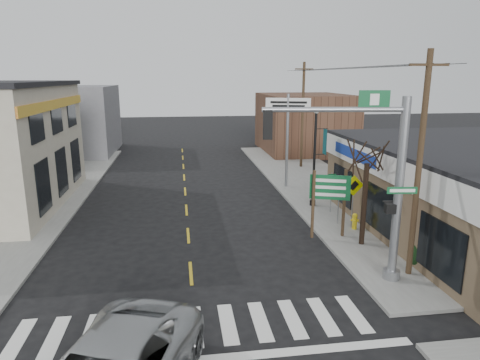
{
  "coord_description": "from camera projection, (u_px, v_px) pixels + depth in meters",
  "views": [
    {
      "loc": [
        -0.27,
        -11.07,
        7.27
      ],
      "look_at": [
        2.35,
        7.19,
        2.8
      ],
      "focal_mm": 32.0,
      "sensor_mm": 36.0,
      "label": 1
    }
  ],
  "objects": [
    {
      "name": "sidewalk_left",
      "position": [
        22.0,
        210.0,
        23.65
      ],
      "size": [
        6.0,
        38.0,
        0.13
      ],
      "primitive_type": "cube",
      "color": "slate",
      "rests_on": "ground"
    },
    {
      "name": "ground",
      "position": [
        195.0,
        334.0,
        12.4
      ],
      "size": [
        140.0,
        140.0,
        0.0
      ],
      "primitive_type": "plane",
      "color": "black",
      "rests_on": "ground"
    },
    {
      "name": "utility_pole_far",
      "position": [
        303.0,
        114.0,
        33.89
      ],
      "size": [
        1.43,
        0.22,
        8.25
      ],
      "rotation": [
        0.0,
        0.0,
        -0.02
      ],
      "color": "#3C2F1C",
      "rests_on": "sidewalk_right"
    },
    {
      "name": "sidewalk_right",
      "position": [
        334.0,
        198.0,
        26.13
      ],
      "size": [
        6.0,
        38.0,
        0.13
      ],
      "primitive_type": "cube",
      "color": "slate",
      "rests_on": "ground"
    },
    {
      "name": "guide_sign",
      "position": [
        329.0,
        195.0,
        19.09
      ],
      "size": [
        1.79,
        0.14,
        3.13
      ],
      "rotation": [
        0.0,
        0.0,
        -0.34
      ],
      "color": "#412F1E",
      "rests_on": "sidewalk_right"
    },
    {
      "name": "lamp_post",
      "position": [
        316.0,
        150.0,
        23.63
      ],
      "size": [
        0.71,
        0.56,
        5.46
      ],
      "rotation": [
        0.0,
        0.0,
        0.04
      ],
      "color": "black",
      "rests_on": "sidewalk_right"
    },
    {
      "name": "center_line",
      "position": [
        188.0,
        235.0,
        20.1
      ],
      "size": [
        0.12,
        56.0,
        0.01
      ],
      "primitive_type": "cube",
      "color": "gold",
      "rests_on": "ground"
    },
    {
      "name": "bldg_distant_right",
      "position": [
        304.0,
        123.0,
        42.26
      ],
      "size": [
        8.0,
        10.0,
        5.6
      ],
      "primitive_type": "cube",
      "color": "#513425",
      "rests_on": "ground"
    },
    {
      "name": "ped_crossing_sign",
      "position": [
        353.0,
        192.0,
        20.44
      ],
      "size": [
        1.01,
        0.07,
        2.59
      ],
      "rotation": [
        0.0,
        0.0,
        0.05
      ],
      "color": "gray",
      "rests_on": "sidewalk_right"
    },
    {
      "name": "bare_tree",
      "position": [
        368.0,
        148.0,
        17.78
      ],
      "size": [
        2.69,
        2.69,
        5.38
      ],
      "rotation": [
        0.0,
        0.0,
        0.07
      ],
      "color": "black",
      "rests_on": "sidewalk_right"
    },
    {
      "name": "shrub_back",
      "position": [
        404.0,
        212.0,
        21.86
      ],
      "size": [
        1.01,
        1.01,
        0.75
      ],
      "primitive_type": "ellipsoid",
      "color": "black",
      "rests_on": "sidewalk_right"
    },
    {
      "name": "utility_pole_near",
      "position": [
        419.0,
        165.0,
        14.98
      ],
      "size": [
        1.4,
        0.21,
        8.05
      ],
      "rotation": [
        0.0,
        0.0,
        -0.0
      ],
      "color": "#4C3627",
      "rests_on": "sidewalk_right"
    },
    {
      "name": "shrub_front",
      "position": [
        425.0,
        254.0,
        16.51
      ],
      "size": [
        1.27,
        1.27,
        0.95
      ],
      "primitive_type": "ellipsoid",
      "color": "#18341B",
      "rests_on": "sidewalk_right"
    },
    {
      "name": "bldg_distant_left",
      "position": [
        65.0,
        120.0,
        40.91
      ],
      "size": [
        9.0,
        10.0,
        6.4
      ],
      "primitive_type": "cube",
      "color": "slate",
      "rests_on": "ground"
    },
    {
      "name": "traffic_signal_pole",
      "position": [
        379.0,
        172.0,
        14.5
      ],
      "size": [
        5.3,
        0.39,
        6.71
      ],
      "rotation": [
        0.0,
        0.0,
        -0.12
      ],
      "color": "gray",
      "rests_on": "sidewalk_right"
    },
    {
      "name": "crosswalk",
      "position": [
        195.0,
        326.0,
        12.79
      ],
      "size": [
        11.0,
        2.2,
        0.01
      ],
      "primitive_type": "cube",
      "color": "silver",
      "rests_on": "ground"
    },
    {
      "name": "dance_center_sign",
      "position": [
        288.0,
        116.0,
        27.48
      ],
      "size": [
        2.86,
        0.18,
        6.08
      ],
      "rotation": [
        0.0,
        0.0,
        -0.33
      ],
      "color": "gray",
      "rests_on": "sidewalk_right"
    },
    {
      "name": "fire_hydrant",
      "position": [
        355.0,
        221.0,
        20.48
      ],
      "size": [
        0.25,
        0.25,
        0.79
      ],
      "rotation": [
        0.0,
        0.0,
        -0.4
      ],
      "color": "gold",
      "rests_on": "sidewalk_right"
    }
  ]
}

